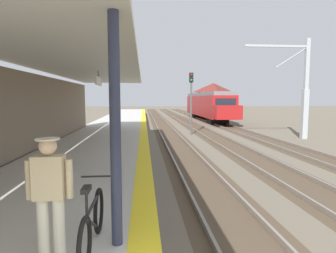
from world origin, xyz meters
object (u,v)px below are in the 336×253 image
object	(u,v)px
commuter_person	(50,194)
bicycle_beside_commuter	(92,224)
distant_trackside_house	(213,97)
rail_signal_post	(191,97)
approaching_train	(208,105)
catenary_pylon_far_side	(302,91)

from	to	relation	value
commuter_person	bicycle_beside_commuter	bearing A→B (deg)	30.98
distant_trackside_house	rail_signal_post	bearing A→B (deg)	-106.68
rail_signal_post	distant_trackside_house	world-z (taller)	distant_trackside_house
approaching_train	commuter_person	size ratio (longest dim) A/B	11.74
approaching_train	rail_signal_post	world-z (taller)	rail_signal_post
bicycle_beside_commuter	rail_signal_post	world-z (taller)	rail_signal_post
bicycle_beside_commuter	rail_signal_post	bearing A→B (deg)	76.49
approaching_train	catenary_pylon_far_side	distance (m)	18.73
approaching_train	rail_signal_post	xyz separation A→B (m)	(-4.96, -15.32, 1.02)
catenary_pylon_far_side	commuter_person	bearing A→B (deg)	-127.88
commuter_person	distant_trackside_house	world-z (taller)	distant_trackside_house
commuter_person	bicycle_beside_commuter	size ratio (longest dim) A/B	0.92
approaching_train	distant_trackside_house	size ratio (longest dim) A/B	2.97
bicycle_beside_commuter	rail_signal_post	xyz separation A→B (m)	(4.72, 19.66, 1.90)
distant_trackside_house	commuter_person	bearing A→B (deg)	-105.96
catenary_pylon_far_side	distant_trackside_house	world-z (taller)	catenary_pylon_far_side
commuter_person	rail_signal_post	distance (m)	20.65
approaching_train	commuter_person	bearing A→B (deg)	-106.07
approaching_train	distant_trackside_house	world-z (taller)	distant_trackside_house
commuter_person	bicycle_beside_commuter	xyz separation A→B (m)	(0.47, 0.28, -0.55)
rail_signal_post	distant_trackside_house	distance (m)	38.69
commuter_person	bicycle_beside_commuter	world-z (taller)	commuter_person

